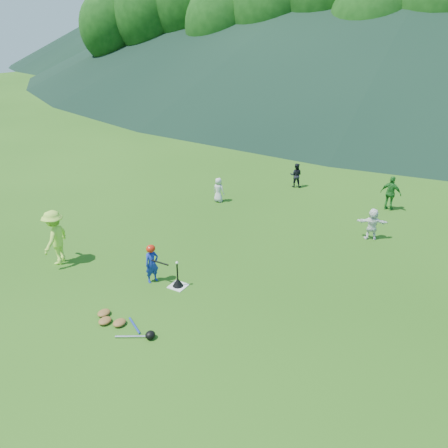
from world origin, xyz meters
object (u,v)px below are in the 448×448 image
at_px(home_plate, 178,286).
at_px(equipment_pile, 119,323).
at_px(adult_coach, 55,237).
at_px(batter_child, 152,264).
at_px(fielder_c, 391,193).
at_px(fielder_d, 372,224).
at_px(fielder_a, 219,190).
at_px(batting_tee, 178,282).
at_px(fielder_b, 296,175).

bearing_deg(home_plate, equipment_pile, -95.73).
relative_size(home_plate, adult_coach, 0.27).
relative_size(batter_child, adult_coach, 0.66).
height_order(batter_child, fielder_c, fielder_c).
relative_size(home_plate, fielder_d, 0.42).
distance_m(fielder_a, fielder_d, 6.17).
bearing_deg(batter_child, fielder_a, 37.35).
relative_size(fielder_a, fielder_c, 0.74).
height_order(fielder_a, fielder_c, fielder_c).
relative_size(adult_coach, equipment_pile, 0.93).
bearing_deg(home_plate, fielder_c, 66.07).
height_order(batter_child, batting_tee, batter_child).
height_order(home_plate, fielder_d, fielder_d).
distance_m(fielder_b, fielder_c, 4.18).
distance_m(home_plate, fielder_d, 6.86).
xyz_separation_m(home_plate, fielder_b, (-0.30, 9.31, 0.53)).
bearing_deg(batter_child, home_plate, -57.65).
distance_m(home_plate, fielder_a, 6.50).
bearing_deg(batting_tee, fielder_b, 91.83).
distance_m(home_plate, equipment_pile, 2.11).
xyz_separation_m(batter_child, fielder_b, (0.47, 9.43, -0.01)).
relative_size(fielder_a, batting_tee, 1.47).
relative_size(fielder_a, equipment_pile, 0.55).
xyz_separation_m(adult_coach, fielder_a, (1.56, 6.76, -0.34)).
distance_m(home_plate, batting_tee, 0.12).
xyz_separation_m(adult_coach, equipment_pile, (3.67, -1.39, -0.77)).
distance_m(batter_child, equipment_pile, 2.10).
xyz_separation_m(fielder_b, equipment_pile, (0.09, -11.40, -0.47)).
bearing_deg(fielder_d, fielder_b, -61.26).
height_order(adult_coach, fielder_c, adult_coach).
relative_size(batter_child, fielder_a, 1.10).
bearing_deg(adult_coach, batter_child, 80.24).
xyz_separation_m(fielder_c, equipment_pile, (-4.04, -10.73, -0.61)).
height_order(fielder_b, batting_tee, fielder_b).
relative_size(fielder_d, equipment_pile, 0.60).
relative_size(batter_child, fielder_b, 1.02).
bearing_deg(home_plate, fielder_a, 110.99).
relative_size(batter_child, fielder_d, 1.01).
bearing_deg(fielder_d, batting_tee, 36.03).
distance_m(batter_child, adult_coach, 3.18).
height_order(fielder_a, fielder_d, fielder_d).
height_order(adult_coach, equipment_pile, adult_coach).
xyz_separation_m(home_plate, fielder_a, (-2.32, 6.05, 0.49)).
bearing_deg(batter_child, batting_tee, -57.65).
xyz_separation_m(fielder_a, equipment_pile, (2.11, -8.14, -0.43)).
bearing_deg(equipment_pile, batter_child, 105.73).
bearing_deg(batting_tee, home_plate, 0.00).
bearing_deg(fielder_b, batting_tee, 75.24).
distance_m(fielder_b, batting_tee, 9.32).
bearing_deg(fielder_d, fielder_c, -109.79).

